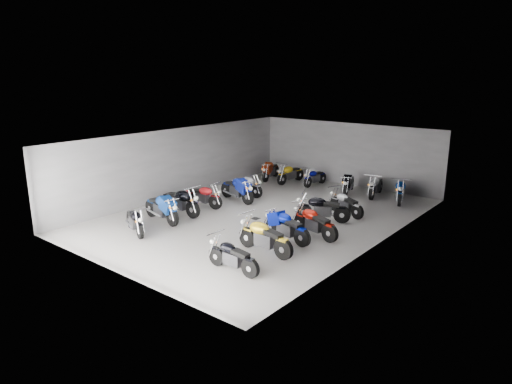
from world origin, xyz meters
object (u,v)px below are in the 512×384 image
drain_grate (255,219)px  motorcycle_left_b (162,208)px  motorcycle_right_e (322,209)px  motorcycle_back_d (349,183)px  motorcycle_left_c (180,201)px  motorcycle_left_f (245,185)px  motorcycle_left_d (202,196)px  motorcycle_left_a (135,221)px  motorcycle_left_e (237,189)px  motorcycle_back_a (270,170)px  motorcycle_back_b (290,174)px  motorcycle_right_b (264,237)px  motorcycle_back_c (315,177)px  motorcycle_right_f (345,204)px  motorcycle_right_d (314,222)px  motorcycle_right_c (286,227)px  motorcycle_back_f (400,190)px  motorcycle_right_a (232,256)px  motorcycle_back_e (376,186)px

drain_grate → motorcycle_left_b: (-2.63, -2.57, 0.55)m
motorcycle_right_e → motorcycle_back_d: motorcycle_right_e is taller
drain_grate → motorcycle_left_c: bearing=-151.7°
motorcycle_left_f → motorcycle_left_d: bearing=-1.9°
drain_grate → motorcycle_left_a: 4.71m
motorcycle_left_c → motorcycle_back_d: motorcycle_left_c is taller
motorcycle_left_e → motorcycle_back_a: size_ratio=1.10×
motorcycle_left_c → motorcycle_back_b: motorcycle_left_c is taller
motorcycle_right_b → motorcycle_right_e: 3.99m
motorcycle_back_c → motorcycle_left_a: bearing=86.5°
drain_grate → motorcycle_left_c: 3.20m
motorcycle_left_e → motorcycle_right_f: 4.97m
motorcycle_right_d → motorcycle_right_c: bearing=165.2°
motorcycle_right_e → motorcycle_left_f: bearing=53.2°
motorcycle_right_d → motorcycle_back_f: size_ratio=0.99×
motorcycle_left_d → motorcycle_left_e: bearing=152.6°
motorcycle_right_a → motorcycle_right_e: bearing=5.3°
motorcycle_left_d → motorcycle_back_f: size_ratio=0.96×
motorcycle_left_a → motorcycle_right_a: size_ratio=0.96×
motorcycle_left_f → motorcycle_back_e: (4.88, 3.74, 0.00)m
motorcycle_back_a → motorcycle_back_c: size_ratio=1.11×
motorcycle_right_d → motorcycle_right_a: bearing=-171.1°
drain_grate → motorcycle_right_a: motorcycle_right_a is taller
motorcycle_left_b → motorcycle_left_f: bearing=-170.3°
motorcycle_left_f → motorcycle_back_a: (-1.11, 3.43, -0.00)m
motorcycle_right_d → motorcycle_back_a: 9.04m
motorcycle_left_d → motorcycle_back_f: motorcycle_back_f is taller
motorcycle_left_a → motorcycle_right_e: bearing=162.4°
motorcycle_left_e → motorcycle_back_e: motorcycle_left_e is taller
motorcycle_left_b → motorcycle_back_a: size_ratio=1.11×
motorcycle_right_d → motorcycle_back_c: size_ratio=1.14×
motorcycle_left_c → motorcycle_back_a: bearing=-170.9°
motorcycle_left_f → motorcycle_back_b: bearing=179.4°
motorcycle_left_c → motorcycle_back_d: 8.33m
motorcycle_left_d → motorcycle_back_f: bearing=124.4°
motorcycle_right_b → motorcycle_left_b: bearing=93.9°
motorcycle_left_e → motorcycle_right_a: (4.91, -5.81, -0.09)m
motorcycle_right_c → motorcycle_back_c: 8.24m
motorcycle_left_d → motorcycle_right_d: motorcycle_right_d is taller
motorcycle_right_b → motorcycle_right_e: bearing=7.5°
motorcycle_back_e → motorcycle_back_a: bearing=-8.0°
motorcycle_right_c → motorcycle_right_e: bearing=11.5°
motorcycle_left_a → motorcycle_right_b: bearing=129.4°
motorcycle_left_f → motorcycle_right_e: size_ratio=1.05×
motorcycle_back_c → motorcycle_right_a: bearing=112.8°
motorcycle_right_f → motorcycle_left_c: bearing=147.8°
motorcycle_back_b → motorcycle_back_d: size_ratio=1.05×
motorcycle_left_d → motorcycle_right_c: (5.19, -1.06, 0.02)m
motorcycle_left_d → motorcycle_back_c: (1.72, 6.41, -0.05)m
motorcycle_right_d → motorcycle_left_f: bearing=76.3°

